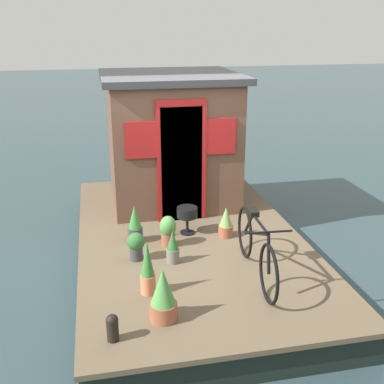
% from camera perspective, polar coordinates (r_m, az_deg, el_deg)
% --- Properties ---
extents(ground_plane, '(60.00, 60.00, 0.00)m').
position_cam_1_polar(ground_plane, '(6.85, -0.35, -8.28)').
color(ground_plane, '#2D4247').
extents(houseboat_deck, '(5.17, 3.02, 0.42)m').
position_cam_1_polar(houseboat_deck, '(6.75, -0.35, -6.70)').
color(houseboat_deck, brown).
rests_on(houseboat_deck, ground_plane).
extents(houseboat_cabin, '(2.06, 2.12, 2.06)m').
position_cam_1_polar(houseboat_cabin, '(7.70, -2.56, 6.52)').
color(houseboat_cabin, brown).
rests_on(houseboat_cabin, houseboat_deck).
extents(bicycle, '(1.70, 0.50, 0.78)m').
position_cam_1_polar(bicycle, '(5.52, 7.69, -6.68)').
color(bicycle, black).
rests_on(bicycle, houseboat_deck).
extents(potted_plant_rosemary, '(0.28, 0.28, 0.56)m').
position_cam_1_polar(potted_plant_rosemary, '(4.78, -3.50, -12.36)').
color(potted_plant_rosemary, '#935138').
rests_on(potted_plant_rosemary, houseboat_deck).
extents(potted_plant_basil, '(0.20, 0.20, 0.43)m').
position_cam_1_polar(potted_plant_basil, '(6.54, 4.09, -3.70)').
color(potted_plant_basil, '#935138').
rests_on(potted_plant_basil, houseboat_deck).
extents(potted_plant_geranium, '(0.22, 0.22, 0.42)m').
position_cam_1_polar(potted_plant_geranium, '(6.26, -2.90, -4.62)').
color(potted_plant_geranium, '#935138').
rests_on(potted_plant_geranium, houseboat_deck).
extents(potted_plant_thyme, '(0.22, 0.22, 0.36)m').
position_cam_1_polar(potted_plant_thyme, '(5.95, -6.75, -6.32)').
color(potted_plant_thyme, '#38383D').
rests_on(potted_plant_thyme, houseboat_deck).
extents(potted_plant_sage, '(0.20, 0.20, 0.52)m').
position_cam_1_polar(potted_plant_sage, '(6.40, -6.88, -3.92)').
color(potted_plant_sage, '#38383D').
rests_on(potted_plant_sage, houseboat_deck).
extents(potted_plant_succulent, '(0.17, 0.17, 0.63)m').
position_cam_1_polar(potted_plant_succulent, '(5.19, -5.37, -9.18)').
color(potted_plant_succulent, '#C6754C').
rests_on(potted_plant_succulent, houseboat_deck).
extents(potted_plant_mint, '(0.16, 0.16, 0.42)m').
position_cam_1_polar(potted_plant_mint, '(5.85, -2.33, -6.69)').
color(potted_plant_mint, slate).
rests_on(potted_plant_mint, houseboat_deck).
extents(charcoal_grill, '(0.29, 0.29, 0.39)m').
position_cam_1_polar(charcoal_grill, '(6.58, -0.59, -2.65)').
color(charcoal_grill, black).
rests_on(charcoal_grill, houseboat_deck).
extents(mooring_bollard, '(0.12, 0.12, 0.27)m').
position_cam_1_polar(mooring_bollard, '(4.62, -9.55, -15.67)').
color(mooring_bollard, black).
rests_on(mooring_bollard, houseboat_deck).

